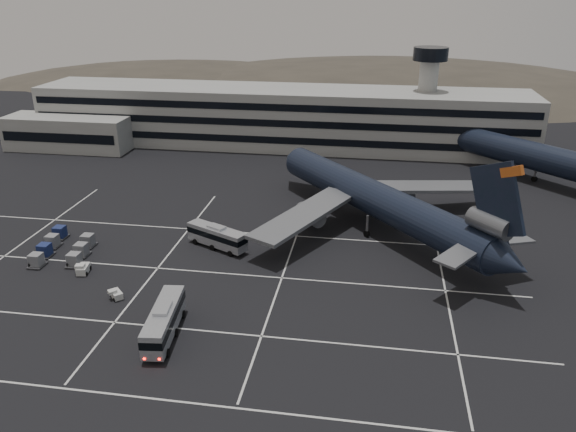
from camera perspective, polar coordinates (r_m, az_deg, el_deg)
The scene contains 11 objects.
ground at distance 77.29m, azimuth -10.01°, elevation -6.95°, with size 260.00×260.00×0.00m, color black.
lane_markings at distance 77.60m, azimuth -9.18°, elevation -6.76°, with size 90.00×55.62×0.01m.
terminal at distance 140.35m, azimuth -2.07°, elevation 9.96°, with size 125.00×26.00×24.00m.
hills at distance 238.50m, azimuth 7.67°, elevation 10.41°, with size 352.00×180.00×44.00m.
trijet_main at distance 91.82m, azimuth 9.15°, elevation 1.64°, with size 41.74×47.54×18.08m.
trijet_far at distance 123.73m, azimuth 24.46°, elevation 5.47°, with size 44.43×44.86×18.08m.
bus_near at distance 66.56m, azimuth -12.50°, elevation -10.29°, with size 3.78×11.28×3.91m.
bus_far at distance 86.29m, azimuth -7.23°, elevation -2.01°, with size 10.28×6.71×3.63m.
tug_a at distance 83.84m, azimuth -20.10°, elevation -5.06°, with size 1.88×2.66×1.57m.
tug_b at distance 76.26m, azimuth -17.02°, elevation -7.60°, with size 2.31×2.32×1.32m.
uld_cluster at distance 90.76m, azimuth -21.93°, elevation -2.99°, with size 9.54×12.22×1.99m.
Camera 1 is at (23.63, -63.18, 37.74)m, focal length 35.00 mm.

